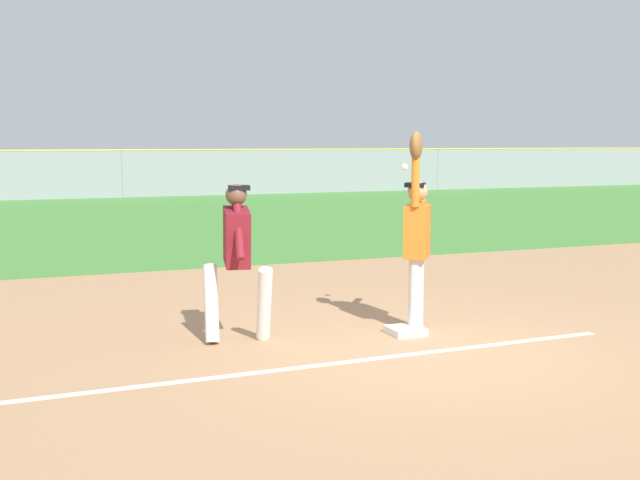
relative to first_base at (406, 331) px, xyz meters
The scene contains 11 objects.
ground_plane 0.76m from the first_base, 103.37° to the right, with size 74.61×74.61×0.00m, color tan.
outfield_grass 14.45m from the first_base, 90.69° to the left, with size 55.64×18.11×0.01m, color #478438.
chalk_foul_line 4.10m from the first_base, 167.32° to the right, with size 12.00×0.10×0.01m, color white.
first_base is the anchor object (origin of this frame).
fielder 1.10m from the first_base, 32.32° to the left, with size 0.60×0.79×2.28m.
runner 2.12m from the first_base, 169.65° to the left, with size 0.75×0.84×1.72m.
baseball 1.92m from the first_base, 66.24° to the left, with size 0.07×0.07×0.07m, color white.
outfield_fence 23.53m from the first_base, 90.43° to the left, with size 55.72×0.08×1.87m.
parked_car_blue 26.82m from the first_base, 92.73° to the left, with size 4.42×2.16×1.25m.
parked_car_tan 26.65m from the first_base, 81.45° to the left, with size 4.49×2.30×1.25m.
parked_car_silver 28.25m from the first_base, 70.21° to the left, with size 4.40×2.12×1.25m.
Camera 1 is at (-3.88, -7.06, 2.17)m, focal length 44.27 mm.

